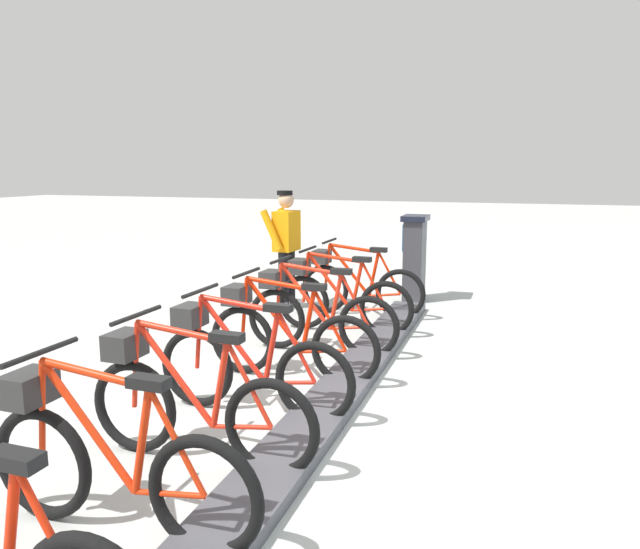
{
  "coord_description": "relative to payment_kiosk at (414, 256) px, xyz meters",
  "views": [
    {
      "loc": [
        -1.44,
        4.51,
        2.0
      ],
      "look_at": [
        0.5,
        -1.35,
        0.9
      ],
      "focal_mm": 34.28,
      "sensor_mm": 36.0,
      "label": 1
    }
  ],
  "objects": [
    {
      "name": "bike_docked_5",
      "position": [
        0.57,
        5.57,
        -0.24
      ],
      "size": [
        1.72,
        0.54,
        1.02
      ],
      "color": "black",
      "rests_on": "ground"
    },
    {
      "name": "bike_docked_2",
      "position": [
        0.57,
        2.94,
        -0.24
      ],
      "size": [
        1.72,
        0.54,
        1.02
      ],
      "color": "black",
      "rests_on": "ground"
    },
    {
      "name": "dock_rail_base",
      "position": [
        -0.05,
        4.5,
        -0.62
      ],
      "size": [
        0.44,
        7.81,
        0.1
      ],
      "primitive_type": "cube",
      "color": "#47474C",
      "rests_on": "ground"
    },
    {
      "name": "worker_near_rack",
      "position": [
        1.65,
        1.04,
        0.24
      ],
      "size": [
        0.5,
        0.65,
        1.66
      ],
      "color": "white",
      "rests_on": "ground"
    },
    {
      "name": "bike_docked_6",
      "position": [
        0.57,
        6.45,
        -0.24
      ],
      "size": [
        1.72,
        0.54,
        1.02
      ],
      "color": "black",
      "rests_on": "ground"
    },
    {
      "name": "bike_docked_1",
      "position": [
        0.57,
        2.07,
        -0.24
      ],
      "size": [
        1.72,
        0.54,
        1.02
      ],
      "color": "black",
      "rests_on": "ground"
    },
    {
      "name": "bike_docked_0",
      "position": [
        0.57,
        1.19,
        -0.24
      ],
      "size": [
        1.72,
        0.54,
        1.02
      ],
      "color": "black",
      "rests_on": "ground"
    },
    {
      "name": "ground_plane",
      "position": [
        -0.05,
        4.5,
        -0.67
      ],
      "size": [
        60.0,
        60.0,
        0.0
      ],
      "primitive_type": "plane",
      "color": "#AFB1AB"
    },
    {
      "name": "bike_docked_3",
      "position": [
        0.57,
        3.82,
        -0.24
      ],
      "size": [
        1.72,
        0.54,
        1.02
      ],
      "color": "black",
      "rests_on": "ground"
    },
    {
      "name": "payment_kiosk",
      "position": [
        0.0,
        0.0,
        0.0
      ],
      "size": [
        0.36,
        0.52,
        1.28
      ],
      "color": "#38383D",
      "rests_on": "ground"
    },
    {
      "name": "bike_docked_4",
      "position": [
        0.57,
        4.69,
        -0.24
      ],
      "size": [
        1.72,
        0.54,
        1.02
      ],
      "color": "black",
      "rests_on": "ground"
    }
  ]
}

